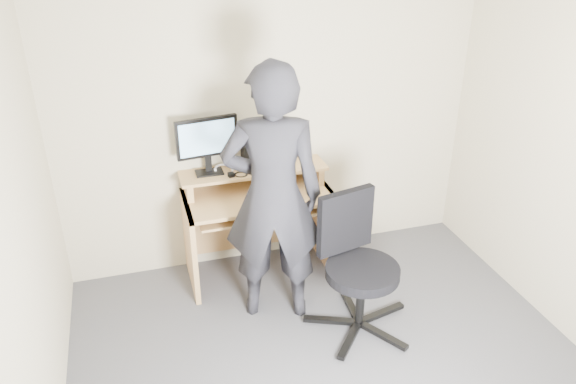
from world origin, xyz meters
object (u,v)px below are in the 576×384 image
office_chair (356,260)px  person (273,197)px  desk (257,212)px  monitor (207,141)px

office_chair → person: 0.76m
person → desk: bearing=-76.7°
office_chair → person: bearing=135.6°
monitor → person: person is taller
desk → office_chair: size_ratio=1.19×
monitor → person: 0.79m
monitor → person: size_ratio=0.25×
desk → person: bearing=-91.8°
monitor → desk: bearing=-22.0°
person → monitor: bearing=-48.2°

